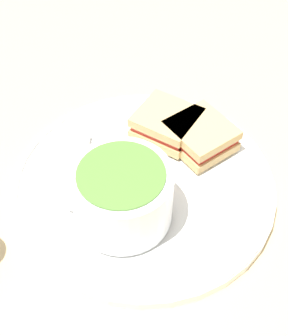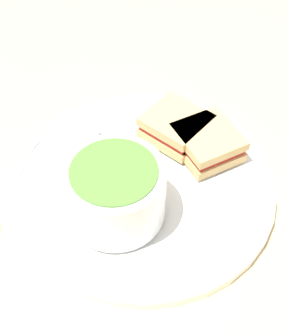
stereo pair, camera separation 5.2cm
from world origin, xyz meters
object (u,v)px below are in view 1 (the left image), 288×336
spoon (77,192)px  sandwich_half_near (201,136)px  sandwich_half_far (167,123)px  soup_bowl (121,194)px

spoon → sandwich_half_near: bearing=121.6°
sandwich_half_near → sandwich_half_far: size_ratio=1.20×
sandwich_half_far → sandwich_half_near: bearing=175.6°
spoon → sandwich_half_far: sandwich_half_far is taller
sandwich_half_near → sandwich_half_far: same height
spoon → sandwich_half_far: size_ratio=1.46×
spoon → sandwich_half_near: 0.16m
sandwich_half_far → spoon: bearing=68.0°
spoon → sandwich_half_far: 0.14m
soup_bowl → sandwich_half_far: soup_bowl is taller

